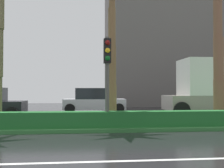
# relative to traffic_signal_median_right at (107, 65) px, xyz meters

# --- Properties ---
(traffic_signal_median_right) EXTENTS (0.28, 0.43, 3.52)m
(traffic_signal_median_right) POSITION_rel_traffic_signal_median_right_xyz_m (0.00, 0.00, 0.00)
(traffic_signal_median_right) COLOR #4C4C47
(traffic_signal_median_right) RESTS_ON median_strip
(car_in_traffic_fourth) EXTENTS (4.30, 2.02, 1.72)m
(car_in_traffic_fourth) POSITION_rel_traffic_signal_median_right_xyz_m (-0.23, 8.66, -1.75)
(car_in_traffic_fourth) COLOR silver
(car_in_traffic_fourth) RESTS_ON ground_plane
(box_truck_lead) EXTENTS (6.40, 2.64, 3.46)m
(box_truck_lead) POSITION_rel_traffic_signal_median_right_xyz_m (7.16, 5.37, -1.02)
(box_truck_lead) COLOR gray
(box_truck_lead) RESTS_ON ground_plane
(building_far_right) EXTENTS (21.70, 13.42, 17.53)m
(building_far_right) POSITION_rel_traffic_signal_median_right_xyz_m (12.89, 21.09, 6.20)
(building_far_right) COLOR #605B59
(building_far_right) RESTS_ON ground_plane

